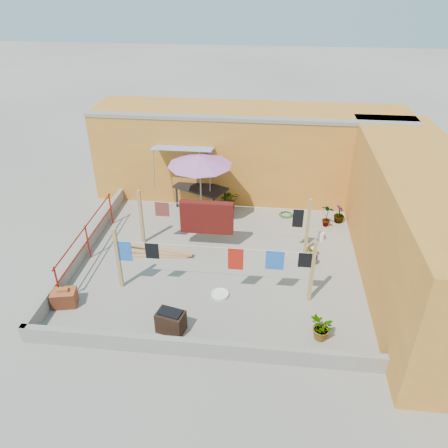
% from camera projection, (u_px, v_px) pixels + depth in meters
% --- Properties ---
extents(ground, '(80.00, 80.00, 0.00)m').
position_uv_depth(ground, '(220.00, 262.00, 12.79)').
color(ground, '#9E998E').
rests_on(ground, ground).
extents(wall_back, '(11.00, 3.27, 3.21)m').
position_uv_depth(wall_back, '(249.00, 152.00, 15.92)').
color(wall_back, '#C47E2B').
rests_on(wall_back, ground).
extents(wall_right, '(2.40, 9.00, 3.20)m').
position_uv_depth(wall_right, '(416.00, 225.00, 11.46)').
color(wall_right, '#C47E2B').
rests_on(wall_right, ground).
extents(parapet_front, '(8.30, 0.16, 0.44)m').
position_uv_depth(parapet_front, '(200.00, 348.00, 9.62)').
color(parapet_front, gray).
rests_on(parapet_front, ground).
extents(parapet_left, '(0.16, 7.30, 0.44)m').
position_uv_depth(parapet_left, '(85.00, 247.00, 13.07)').
color(parapet_left, gray).
rests_on(parapet_left, ground).
extents(red_railing, '(0.05, 4.20, 1.10)m').
position_uv_depth(red_railing, '(87.00, 237.00, 12.62)').
color(red_railing, '#A01B10').
rests_on(red_railing, ground).
extents(clothesline_rig, '(5.09, 2.35, 1.80)m').
position_uv_depth(clothesline_rig, '(209.00, 222.00, 12.78)').
color(clothesline_rig, tan).
rests_on(clothesline_rig, ground).
extents(patio_umbrella, '(2.08, 2.08, 2.47)m').
position_uv_depth(patio_umbrella, '(200.00, 161.00, 13.65)').
color(patio_umbrella, gray).
rests_on(patio_umbrella, ground).
extents(outdoor_table, '(2.00, 1.56, 0.84)m').
position_uv_depth(outdoor_table, '(200.00, 189.00, 15.23)').
color(outdoor_table, black).
rests_on(outdoor_table, ground).
extents(brick_stack, '(0.68, 0.55, 0.52)m').
position_uv_depth(brick_stack, '(64.00, 298.00, 11.07)').
color(brick_stack, '#A64926').
rests_on(brick_stack, ground).
extents(lumber_pile, '(2.28, 0.63, 0.14)m').
position_uv_depth(lumber_pile, '(156.00, 253.00, 13.08)').
color(lumber_pile, tan).
rests_on(lumber_pile, ground).
extents(brazier, '(0.73, 0.57, 0.58)m').
position_uv_depth(brazier, '(171.00, 321.00, 10.25)').
color(brazier, black).
rests_on(brazier, ground).
extents(white_basin, '(0.47, 0.47, 0.08)m').
position_uv_depth(white_basin, '(220.00, 294.00, 11.46)').
color(white_basin, white).
rests_on(white_basin, ground).
extents(water_jug_a, '(0.20, 0.20, 0.31)m').
position_uv_depth(water_jug_a, '(321.00, 236.00, 13.75)').
color(water_jug_a, white).
rests_on(water_jug_a, ground).
extents(water_jug_b, '(0.20, 0.20, 0.32)m').
position_uv_depth(water_jug_b, '(314.00, 252.00, 12.99)').
color(water_jug_b, white).
rests_on(water_jug_b, ground).
extents(green_hose, '(0.48, 0.48, 0.07)m').
position_uv_depth(green_hose, '(286.00, 215.00, 15.14)').
color(green_hose, '#1B6A17').
rests_on(green_hose, ground).
extents(plant_back_a, '(0.73, 0.66, 0.74)m').
position_uv_depth(plant_back_a, '(230.00, 200.00, 15.33)').
color(plant_back_a, '#195017').
rests_on(plant_back_a, ground).
extents(plant_back_b, '(0.38, 0.38, 0.62)m').
position_uv_depth(plant_back_b, '(339.00, 214.00, 14.61)').
color(plant_back_b, '#195017').
rests_on(plant_back_b, ground).
extents(plant_right_a, '(0.52, 0.46, 0.82)m').
position_uv_depth(plant_right_a, '(327.00, 215.00, 14.33)').
color(plant_right_a, '#195017').
rests_on(plant_right_a, ground).
extents(plant_right_b, '(0.48, 0.48, 0.68)m').
position_uv_depth(plant_right_b, '(312.00, 255.00, 12.49)').
color(plant_right_b, '#195017').
rests_on(plant_right_b, ground).
extents(plant_right_c, '(0.59, 0.65, 0.66)m').
position_uv_depth(plant_right_c, '(322.00, 328.00, 9.98)').
color(plant_right_c, '#195017').
rests_on(plant_right_c, ground).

